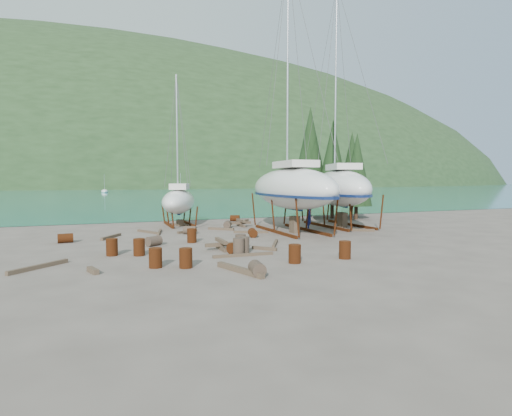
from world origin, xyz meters
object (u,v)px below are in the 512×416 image
object	(u,v)px
large_sailboat_near	(291,188)
large_sailboat_far	(339,188)
small_sailboat_shore	(179,201)
worker	(309,218)

from	to	relation	value
large_sailboat_near	large_sailboat_far	xyz separation A→B (m)	(5.29, 1.71, -0.04)
large_sailboat_near	small_sailboat_shore	xyz separation A→B (m)	(-7.02, 7.30, -1.19)
large_sailboat_far	worker	distance (m)	4.21
large_sailboat_far	large_sailboat_near	bearing A→B (deg)	-144.27
large_sailboat_near	worker	distance (m)	3.11
large_sailboat_near	small_sailboat_shore	bearing A→B (deg)	137.61
large_sailboat_near	small_sailboat_shore	world-z (taller)	large_sailboat_near
small_sailboat_shore	worker	size ratio (longest dim) A/B	6.75
large_sailboat_far	small_sailboat_shore	world-z (taller)	large_sailboat_far
large_sailboat_near	small_sailboat_shore	size ratio (longest dim) A/B	1.60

